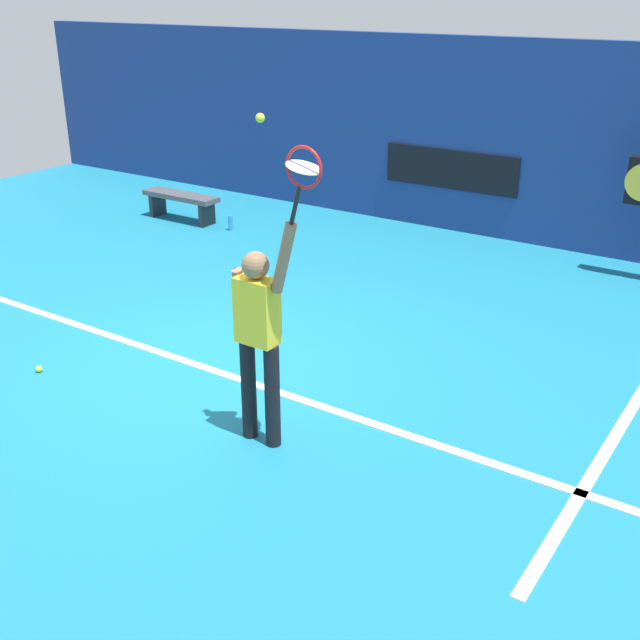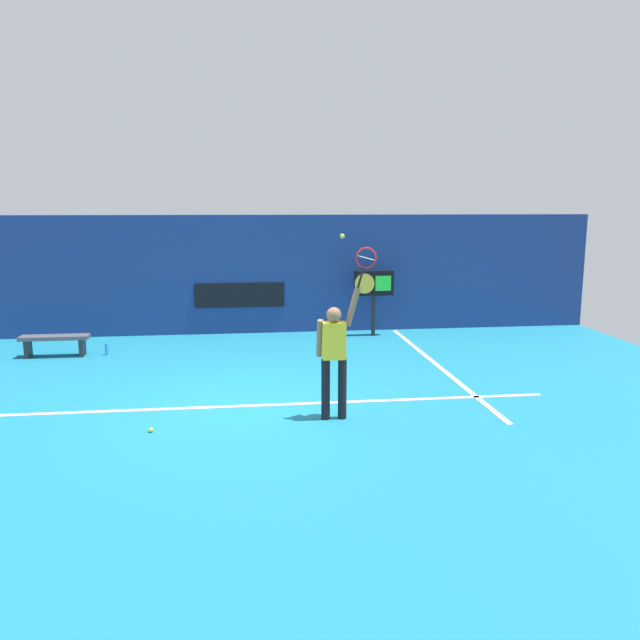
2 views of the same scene
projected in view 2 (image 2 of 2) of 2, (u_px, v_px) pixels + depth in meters
name	position (u px, v px, depth m)	size (l,w,h in m)	color
ground_plane	(241.00, 404.00, 10.13)	(18.00, 18.00, 0.00)	teal
back_wall	(239.00, 275.00, 15.52)	(18.00, 0.20, 2.92)	navy
sponsor_banner_center	(240.00, 295.00, 15.49)	(2.20, 0.03, 0.60)	black
court_baseline	(241.00, 406.00, 9.97)	(10.00, 0.10, 0.01)	white
court_sideline	(437.00, 365.00, 12.55)	(0.10, 7.00, 0.01)	white
tennis_player	(334.00, 353.00, 9.24)	(0.64, 0.31, 1.98)	black
tennis_racket	(366.00, 260.00, 9.05)	(0.38, 0.27, 0.63)	black
tennis_ball	(342.00, 236.00, 8.92)	(0.07, 0.07, 0.07)	#CCE033
scoreboard_clock	(374.00, 286.00, 15.23)	(0.96, 0.20, 1.59)	black
court_bench	(55.00, 341.00, 13.23)	(1.40, 0.36, 0.45)	#4C4C51
water_bottle	(107.00, 349.00, 13.40)	(0.07, 0.07, 0.24)	#338CD8
spare_ball	(151.00, 430.00, 8.84)	(0.07, 0.07, 0.07)	#CCE033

